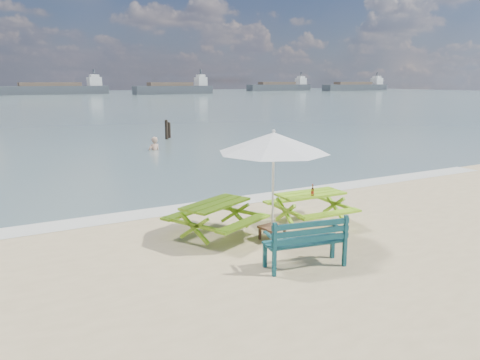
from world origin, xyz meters
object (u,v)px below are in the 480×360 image
picnic_table_right (310,209)px  swimmer (154,154)px  picnic_table_left (216,220)px  side_table (272,233)px  beer_bottle (312,192)px  patio_umbrella (274,143)px  park_bench (305,252)px

picnic_table_right → swimmer: bearing=86.8°
swimmer → picnic_table_left: bearing=-103.3°
picnic_table_right → side_table: picnic_table_right is taller
beer_bottle → swimmer: 14.01m
swimmer → patio_umbrella: bearing=-98.8°
patio_umbrella → beer_bottle: size_ratio=9.89×
picnic_table_right → side_table: (-1.44, -0.54, -0.21)m
picnic_table_left → park_bench: size_ratio=1.46×
side_table → patio_umbrella: size_ratio=0.20×
picnic_table_right → patio_umbrella: patio_umbrella is taller
park_bench → beer_bottle: size_ratio=5.84×
park_bench → side_table: park_bench is taller
park_bench → beer_bottle: (1.56, 1.82, 0.57)m
picnic_table_left → picnic_table_right: picnic_table_left is taller
picnic_table_left → patio_umbrella: 2.16m
side_table → swimmer: (2.19, 14.23, -0.38)m
picnic_table_left → beer_bottle: beer_bottle is taller
picnic_table_left → picnic_table_right: bearing=-6.2°
picnic_table_right → park_bench: 2.70m
side_table → patio_umbrella: bearing=180.0°
park_bench → patio_umbrella: patio_umbrella is taller
picnic_table_left → patio_umbrella: bearing=-39.5°
picnic_table_left → picnic_table_right: 2.42m
patio_umbrella → park_bench: bearing=-100.3°
patio_umbrella → beer_bottle: bearing=12.4°
park_bench → side_table: bearing=79.7°
swimmer → side_table: bearing=-98.8°
park_bench → picnic_table_left: bearing=106.5°
beer_bottle → park_bench: bearing=-130.7°
beer_bottle → picnic_table_left: bearing=167.0°
picnic_table_left → side_table: (0.97, -0.80, -0.21)m
beer_bottle → swimmer: beer_bottle is taller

